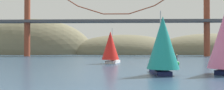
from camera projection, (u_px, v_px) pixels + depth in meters
headland_center at (125, 54)px, 153.54m from camera, size 73.69×44.00×25.10m
headland_left at (33, 54)px, 155.30m from camera, size 80.31×44.00×45.95m
headland_right at (211, 54)px, 151.93m from camera, size 77.60×44.00×26.46m
suspension_bridge at (116, 16)px, 113.99m from camera, size 122.10×6.00×43.84m
sailboat_red_spinnaker at (111, 47)px, 57.80m from camera, size 5.19×8.10×8.77m
sailboat_teal_sail at (163, 44)px, 32.72m from camera, size 4.59×7.87×9.07m
channel_buoy at (177, 63)px, 53.36m from camera, size 1.10×1.10×2.64m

